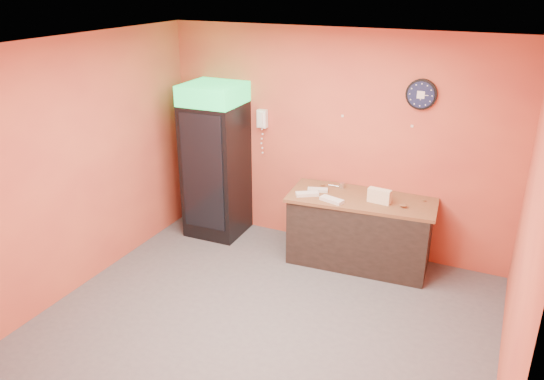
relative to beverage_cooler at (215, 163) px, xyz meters
The scene contains 15 objects.
floor 2.43m from the beverage_cooler, 46.43° to the right, with size 4.50×4.50×0.00m, color #47474C.
back_wall 1.62m from the beverage_cooler, 14.58° to the left, with size 4.50×0.02×2.80m, color #D05C3A.
left_wall 1.80m from the beverage_cooler, 114.33° to the right, with size 0.02×4.00×2.80m, color #D05C3A.
right_wall 4.12m from the beverage_cooler, 23.01° to the right, with size 0.02×4.00×2.80m, color #D05C3A.
ceiling 2.84m from the beverage_cooler, 46.43° to the right, with size 4.50×4.00×0.02m, color white.
beverage_cooler is the anchor object (origin of this frame).
prep_counter 2.12m from the beverage_cooler, ahead, with size 1.67×0.74×0.84m, color black.
wall_clock 2.79m from the beverage_cooler, ahead, with size 0.35×0.06×0.35m.
wall_phone 0.87m from the beverage_cooler, 32.19° to the left, with size 0.13×0.11×0.24m.
butcher_paper 2.04m from the beverage_cooler, ahead, with size 1.75×0.76×0.04m, color brown.
sub_roll_stack 2.26m from the beverage_cooler, ahead, with size 0.28×0.12×0.17m.
wrapped_sandwich_left 1.43m from the beverage_cooler, ahead, with size 0.27×0.11×0.04m, color silver.
wrapped_sandwich_mid 1.77m from the beverage_cooler, ahead, with size 0.28×0.11×0.04m, color silver.
wrapped_sandwich_right 1.49m from the beverage_cooler, ahead, with size 0.25×0.10×0.04m, color silver.
kitchen_tool 1.73m from the beverage_cooler, ahead, with size 0.07×0.07×0.07m, color silver.
Camera 1 is at (2.01, -4.14, 3.37)m, focal length 35.00 mm.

